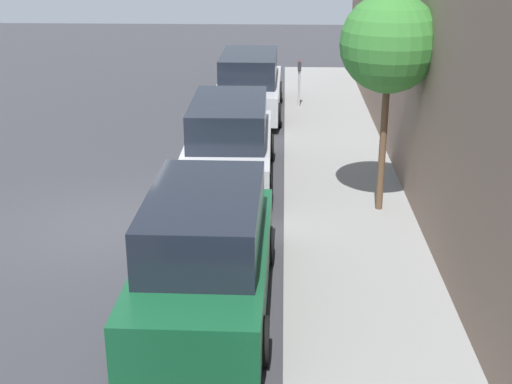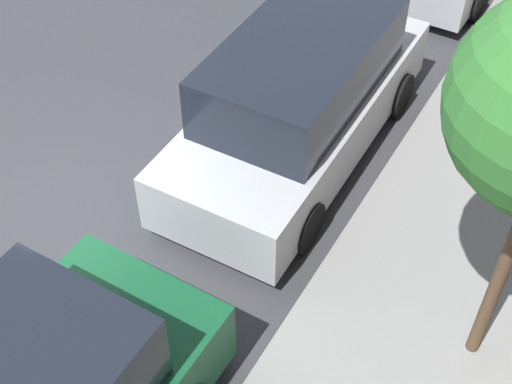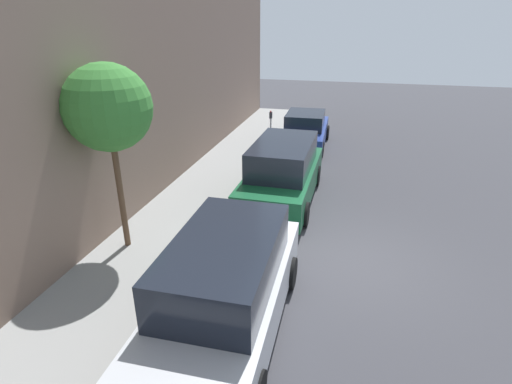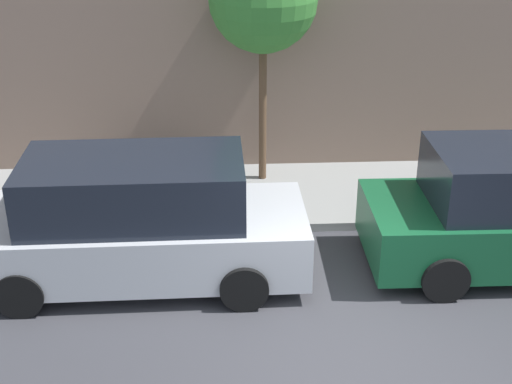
% 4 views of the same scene
% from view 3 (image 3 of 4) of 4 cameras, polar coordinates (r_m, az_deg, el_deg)
% --- Properties ---
extents(ground_plane, '(60.00, 60.00, 0.00)m').
position_cam_3_polar(ground_plane, '(9.80, 13.83, -9.74)').
color(ground_plane, '#38383D').
extents(sidewalk, '(2.62, 32.00, 0.15)m').
position_cam_3_polar(sidewalk, '(10.74, -12.76, -6.01)').
color(sidewalk, gray).
rests_on(sidewalk, ground_plane).
extents(parked_sedan_nearest, '(1.92, 4.55, 1.54)m').
position_cam_3_polar(parked_sedan_nearest, '(18.00, 7.01, 8.71)').
color(parked_sedan_nearest, navy).
rests_on(parked_sedan_nearest, ground_plane).
extents(parked_minivan_second, '(2.02, 4.92, 1.90)m').
position_cam_3_polar(parked_minivan_second, '(12.29, 3.84, 2.76)').
color(parked_minivan_second, '#14512D').
rests_on(parked_minivan_second, ground_plane).
extents(parked_minivan_third, '(2.02, 4.92, 1.90)m').
position_cam_3_polar(parked_minivan_third, '(7.24, -4.26, -13.37)').
color(parked_minivan_third, '#B7BABF').
rests_on(parked_minivan_third, ground_plane).
extents(parking_meter_near, '(0.11, 0.15, 1.37)m').
position_cam_3_polar(parking_meter_near, '(18.16, 2.11, 9.87)').
color(parking_meter_near, '#ADADB2').
rests_on(parking_meter_near, sidewalk).
extents(street_tree, '(1.89, 1.89, 4.32)m').
position_cam_3_polar(street_tree, '(9.25, -20.38, 11.13)').
color(street_tree, brown).
rests_on(street_tree, sidewalk).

